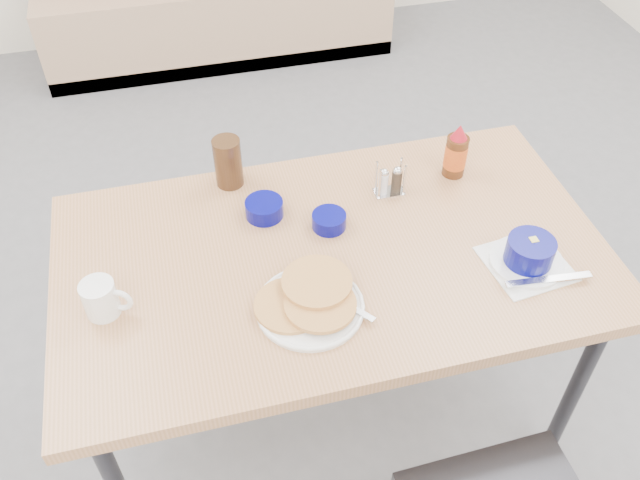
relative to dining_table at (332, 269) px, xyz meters
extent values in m
plane|color=slate|center=(0.00, -0.25, -0.70)|extent=(6.00, 6.00, 0.00)
cube|color=tan|center=(0.00, 2.47, -0.47)|extent=(1.90, 0.55, 0.45)
cube|color=#2D2D33|center=(0.00, 2.47, -0.66)|extent=(1.90, 0.55, 0.08)
cube|color=#B47E53|center=(0.00, 0.00, 0.04)|extent=(1.40, 0.80, 0.04)
cylinder|color=#2D2D33|center=(0.62, -0.32, -0.34)|extent=(0.04, 0.04, 0.72)
cylinder|color=#2D2D33|center=(-0.62, 0.32, -0.34)|extent=(0.04, 0.04, 0.72)
cylinder|color=#2D2D33|center=(0.62, 0.32, -0.34)|extent=(0.04, 0.04, 0.72)
cylinder|color=white|center=(-0.10, -0.17, 0.07)|extent=(0.26, 0.26, 0.01)
cylinder|color=#E7A457|center=(-0.15, -0.16, 0.08)|extent=(0.17, 0.17, 0.01)
cylinder|color=#E7A457|center=(-0.08, -0.18, 0.09)|extent=(0.17, 0.17, 0.01)
cylinder|color=#E7A457|center=(-0.07, -0.12, 0.10)|extent=(0.17, 0.17, 0.01)
cube|color=silver|center=(0.00, -0.20, 0.08)|extent=(0.08, 0.10, 0.00)
cylinder|color=white|center=(-0.57, -0.05, 0.11)|extent=(0.08, 0.08, 0.09)
cylinder|color=black|center=(-0.57, -0.05, 0.15)|extent=(0.07, 0.07, 0.00)
torus|color=white|center=(-0.53, -0.07, 0.11)|extent=(0.07, 0.04, 0.07)
cube|color=white|center=(0.46, -0.16, 0.06)|extent=(0.22, 0.22, 0.00)
cylinder|color=white|center=(0.46, -0.16, 0.07)|extent=(0.18, 0.18, 0.01)
cylinder|color=#040665|center=(0.46, -0.16, 0.11)|extent=(0.12, 0.12, 0.06)
cylinder|color=white|center=(0.46, -0.16, 0.14)|extent=(0.11, 0.11, 0.01)
cube|color=#F4DB60|center=(0.47, -0.15, 0.14)|extent=(0.02, 0.02, 0.01)
cube|color=silver|center=(0.48, -0.23, 0.08)|extent=(0.22, 0.04, 0.01)
cylinder|color=#040665|center=(-0.14, 0.18, 0.09)|extent=(0.10, 0.10, 0.05)
cylinder|color=#040665|center=(0.02, 0.10, 0.08)|extent=(0.09, 0.09, 0.04)
cylinder|color=#3A2312|center=(-0.21, 0.34, 0.14)|extent=(0.10, 0.10, 0.15)
cube|color=silver|center=(0.21, 0.19, 0.06)|extent=(0.08, 0.05, 0.00)
cylinder|color=silver|center=(0.18, 0.17, 0.11)|extent=(0.01, 0.01, 0.10)
cylinder|color=silver|center=(0.25, 0.17, 0.11)|extent=(0.01, 0.01, 0.10)
cylinder|color=silver|center=(0.18, 0.21, 0.11)|extent=(0.01, 0.01, 0.10)
cylinder|color=silver|center=(0.25, 0.21, 0.11)|extent=(0.01, 0.01, 0.10)
cylinder|color=silver|center=(0.20, 0.19, 0.10)|extent=(0.03, 0.03, 0.07)
cylinder|color=#3F3326|center=(0.23, 0.19, 0.10)|extent=(0.03, 0.03, 0.07)
cylinder|color=#47230F|center=(0.42, 0.22, 0.12)|extent=(0.06, 0.06, 0.12)
cylinder|color=orange|center=(0.42, 0.22, 0.13)|extent=(0.06, 0.06, 0.07)
cone|color=#AB101D|center=(0.42, 0.22, 0.21)|extent=(0.05, 0.05, 0.04)
cube|color=#FF5483|center=(-0.06, -0.10, 0.06)|extent=(0.05, 0.05, 0.00)
camera|label=1|loc=(-0.33, -1.16, 1.30)|focal=38.00mm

